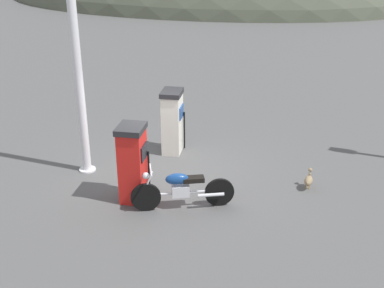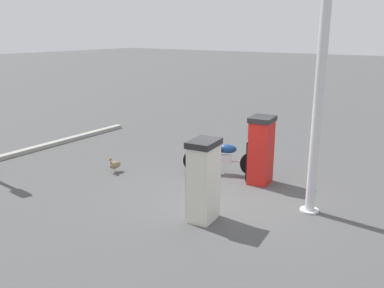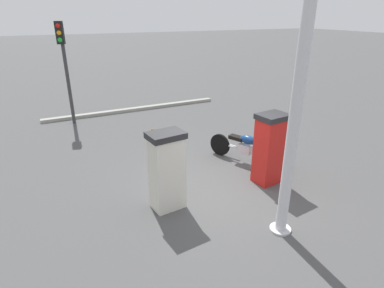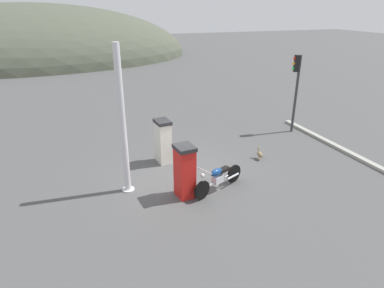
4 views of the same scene
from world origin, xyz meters
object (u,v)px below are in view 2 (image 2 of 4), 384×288
object	(u,v)px
fuel_pump_far	(203,180)
canopy_support_pole	(318,108)
fuel_pump_near	(261,150)
motorcycle_near_pump	(224,157)
wandering_duck	(115,165)

from	to	relation	value
fuel_pump_far	canopy_support_pole	world-z (taller)	canopy_support_pole
fuel_pump_far	canopy_support_pole	size ratio (longest dim) A/B	0.36
fuel_pump_near	motorcycle_near_pump	distance (m)	1.17
motorcycle_near_pump	fuel_pump_far	bearing A→B (deg)	112.58
fuel_pump_near	motorcycle_near_pump	world-z (taller)	fuel_pump_near
wandering_duck	fuel_pump_near	bearing A→B (deg)	-156.56
fuel_pump_near	canopy_support_pole	bearing A→B (deg)	150.40
fuel_pump_far	wandering_duck	world-z (taller)	fuel_pump_far
fuel_pump_near	motorcycle_near_pump	xyz separation A→B (m)	(1.10, -0.07, -0.41)
wandering_duck	motorcycle_near_pump	bearing A→B (deg)	-146.80
motorcycle_near_pump	canopy_support_pole	world-z (taller)	canopy_support_pole
fuel_pump_far	wandering_duck	bearing A→B (deg)	-15.91
fuel_pump_near	canopy_support_pole	world-z (taller)	canopy_support_pole
fuel_pump_near	wandering_duck	distance (m)	3.95
canopy_support_pole	motorcycle_near_pump	bearing A→B (deg)	-20.11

